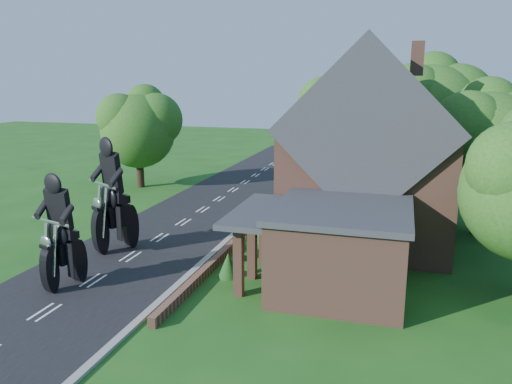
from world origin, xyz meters
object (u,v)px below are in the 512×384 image
(garden_wall, at_px, (248,230))
(annex, at_px, (338,246))
(motorcycle_lead, at_px, (64,271))
(motorcycle_follow, at_px, (116,234))
(house, at_px, (369,157))

(garden_wall, height_order, annex, annex)
(garden_wall, bearing_deg, motorcycle_lead, -119.46)
(motorcycle_lead, relative_size, motorcycle_follow, 0.84)
(garden_wall, relative_size, house, 2.15)
(house, xyz_separation_m, annex, (-0.62, -6.80, -2.58))
(motorcycle_lead, xyz_separation_m, motorcycle_follow, (-0.42, 4.49, 0.13))
(garden_wall, distance_m, house, 7.52)
(annex, height_order, motorcycle_follow, annex)
(garden_wall, bearing_deg, annex, -46.16)
(garden_wall, distance_m, motorcycle_follow, 7.00)
(motorcycle_lead, height_order, motorcycle_follow, motorcycle_follow)
(motorcycle_lead, distance_m, motorcycle_follow, 4.51)
(motorcycle_lead, bearing_deg, annex, -147.66)
(house, relative_size, annex, 1.45)
(annex, bearing_deg, house, 84.76)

